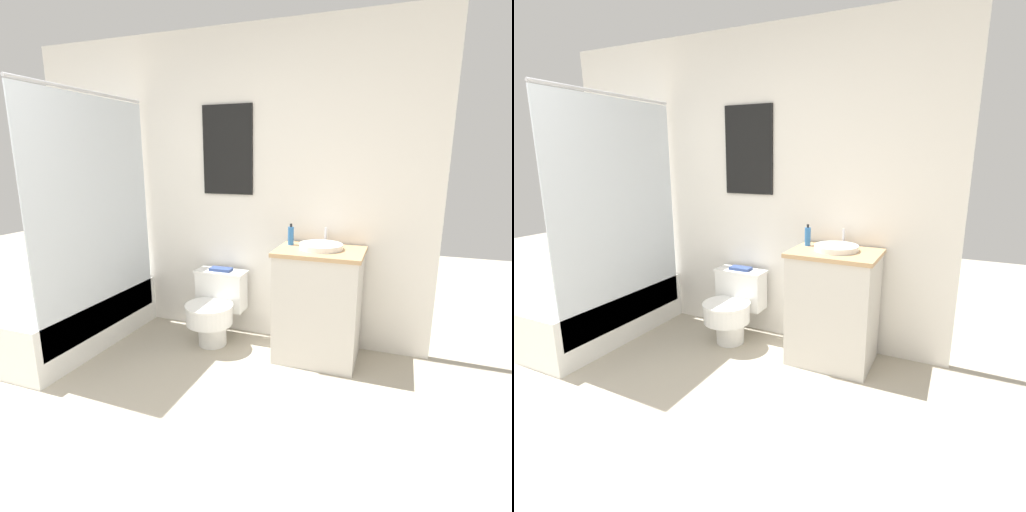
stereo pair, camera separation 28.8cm
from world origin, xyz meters
The scene contains 7 objects.
wall_back centered at (0.00, 2.37, 1.26)m, with size 3.51×0.07×2.50m.
shower_area centered at (-0.95, 1.66, 0.28)m, with size 0.56×1.36×1.98m.
toilet centered at (0.07, 2.07, 0.31)m, with size 0.43×0.53×0.58m.
vanity centered at (0.93, 2.09, 0.43)m, with size 0.63×0.48×0.86m.
sink centered at (0.93, 2.11, 0.88)m, with size 0.32×0.35×0.13m.
soap_bottle centered at (0.68, 2.17, 0.93)m, with size 0.05×0.05×0.16m.
book_on_tank centered at (0.07, 2.20, 0.60)m, with size 0.18×0.10×0.02m.
Camera 2 is at (1.73, -0.63, 1.52)m, focal length 28.00 mm.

